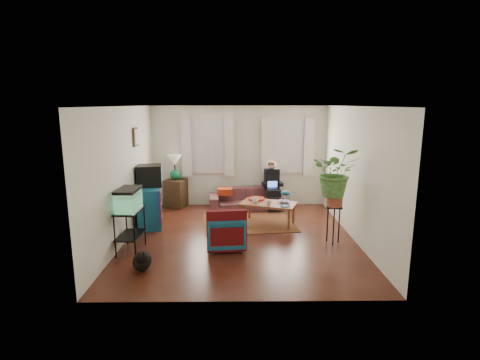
{
  "coord_description": "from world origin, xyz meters",
  "views": [
    {
      "loc": [
        -0.09,
        -7.16,
        2.65
      ],
      "look_at": [
        0.0,
        0.4,
        1.1
      ],
      "focal_mm": 28.0,
      "sensor_mm": 36.0,
      "label": 1
    }
  ],
  "objects_px": {
    "armchair": "(226,229)",
    "dresser": "(150,206)",
    "plant_stand": "(333,225)",
    "side_table": "(176,193)",
    "sofa": "(246,195)",
    "aquarium_stand": "(130,231)",
    "coffee_table": "(268,213)"
  },
  "relations": [
    {
      "from": "sofa",
      "to": "dresser",
      "type": "distance_m",
      "value": 2.5
    },
    {
      "from": "dresser",
      "to": "armchair",
      "type": "bearing_deg",
      "value": -49.34
    },
    {
      "from": "sofa",
      "to": "aquarium_stand",
      "type": "distance_m",
      "value": 3.5
    },
    {
      "from": "armchair",
      "to": "dresser",
      "type": "bearing_deg",
      "value": -44.41
    },
    {
      "from": "sofa",
      "to": "armchair",
      "type": "xyz_separation_m",
      "value": [
        -0.45,
        -2.59,
        -0.01
      ]
    },
    {
      "from": "side_table",
      "to": "armchair",
      "type": "height_order",
      "value": "side_table"
    },
    {
      "from": "side_table",
      "to": "dresser",
      "type": "distance_m",
      "value": 1.55
    },
    {
      "from": "side_table",
      "to": "plant_stand",
      "type": "distance_m",
      "value": 4.34
    },
    {
      "from": "side_table",
      "to": "armchair",
      "type": "bearing_deg",
      "value": -64.38
    },
    {
      "from": "armchair",
      "to": "coffee_table",
      "type": "relative_size",
      "value": 0.6
    },
    {
      "from": "armchair",
      "to": "plant_stand",
      "type": "distance_m",
      "value": 2.07
    },
    {
      "from": "coffee_table",
      "to": "plant_stand",
      "type": "xyz_separation_m",
      "value": [
        1.15,
        -1.18,
        0.12
      ]
    },
    {
      "from": "aquarium_stand",
      "to": "armchair",
      "type": "height_order",
      "value": "aquarium_stand"
    },
    {
      "from": "aquarium_stand",
      "to": "coffee_table",
      "type": "bearing_deg",
      "value": 32.89
    },
    {
      "from": "sofa",
      "to": "plant_stand",
      "type": "relative_size",
      "value": 2.51
    },
    {
      "from": "armchair",
      "to": "side_table",
      "type": "bearing_deg",
      "value": -70.5
    },
    {
      "from": "dresser",
      "to": "side_table",
      "type": "bearing_deg",
      "value": 66.23
    },
    {
      "from": "dresser",
      "to": "sofa",
      "type": "bearing_deg",
      "value": 18.76
    },
    {
      "from": "dresser",
      "to": "plant_stand",
      "type": "relative_size",
      "value": 1.3
    },
    {
      "from": "sofa",
      "to": "dresser",
      "type": "xyz_separation_m",
      "value": [
        -2.16,
        -1.24,
        0.07
      ]
    },
    {
      "from": "sofa",
      "to": "aquarium_stand",
      "type": "relative_size",
      "value": 2.39
    },
    {
      "from": "aquarium_stand",
      "to": "coffee_table",
      "type": "xyz_separation_m",
      "value": [
        2.63,
        1.54,
        -0.14
      ]
    },
    {
      "from": "side_table",
      "to": "aquarium_stand",
      "type": "height_order",
      "value": "aquarium_stand"
    },
    {
      "from": "aquarium_stand",
      "to": "armchair",
      "type": "bearing_deg",
      "value": 7.91
    },
    {
      "from": "aquarium_stand",
      "to": "coffee_table",
      "type": "distance_m",
      "value": 3.05
    },
    {
      "from": "plant_stand",
      "to": "armchair",
      "type": "bearing_deg",
      "value": -174.61
    },
    {
      "from": "sofa",
      "to": "side_table",
      "type": "distance_m",
      "value": 1.84
    },
    {
      "from": "side_table",
      "to": "dresser",
      "type": "height_order",
      "value": "dresser"
    },
    {
      "from": "armchair",
      "to": "coffee_table",
      "type": "bearing_deg",
      "value": -129.7
    },
    {
      "from": "aquarium_stand",
      "to": "plant_stand",
      "type": "bearing_deg",
      "value": 7.98
    },
    {
      "from": "dresser",
      "to": "armchair",
      "type": "distance_m",
      "value": 2.18
    },
    {
      "from": "sofa",
      "to": "plant_stand",
      "type": "distance_m",
      "value": 2.88
    }
  ]
}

